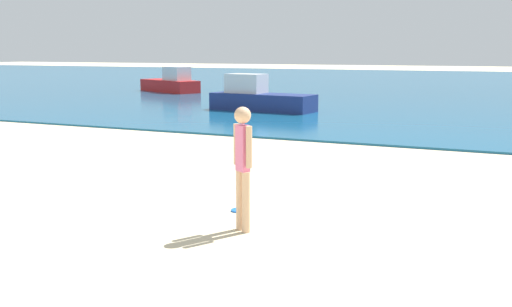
# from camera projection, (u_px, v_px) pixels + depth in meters

# --- Properties ---
(water) EXTENTS (160.00, 60.00, 0.06)m
(water) POSITION_uv_depth(u_px,v_px,m) (460.00, 85.00, 42.72)
(water) COLOR #14567F
(water) RESTS_ON ground
(person_standing) EXTENTS (0.35, 0.25, 1.71)m
(person_standing) POSITION_uv_depth(u_px,v_px,m) (243.00, 161.00, 8.01)
(person_standing) COLOR #DDAD84
(person_standing) RESTS_ON ground
(frisbee) EXTENTS (0.25, 0.25, 0.03)m
(frisbee) POSITION_uv_depth(u_px,v_px,m) (239.00, 210.00, 9.18)
(frisbee) COLOR blue
(frisbee) RESTS_ON ground
(boat_near) EXTENTS (4.42, 1.85, 1.46)m
(boat_near) POSITION_uv_depth(u_px,v_px,m) (259.00, 98.00, 23.99)
(boat_near) COLOR navy
(boat_near) RESTS_ON water
(boat_far) EXTENTS (4.53, 3.09, 1.48)m
(boat_far) POSITION_uv_depth(u_px,v_px,m) (171.00, 83.00, 34.77)
(boat_far) COLOR red
(boat_far) RESTS_ON water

